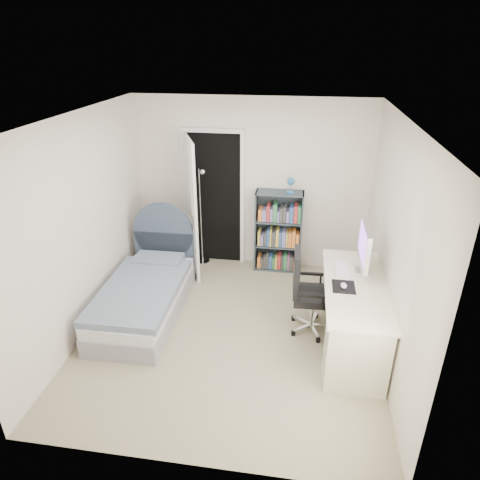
# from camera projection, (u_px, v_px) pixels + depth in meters

# --- Properties ---
(room_shell) EXTENTS (3.50, 3.70, 2.60)m
(room_shell) POSITION_uv_depth(u_px,v_px,m) (230.00, 237.00, 4.60)
(room_shell) COLOR gray
(room_shell) RESTS_ON ground
(door) EXTENTS (0.92, 0.78, 2.06)m
(door) POSITION_uv_depth(u_px,v_px,m) (200.00, 203.00, 6.16)
(door) COLOR black
(door) RESTS_ON ground
(bed) EXTENTS (0.92, 1.90, 1.16)m
(bed) POSITION_uv_depth(u_px,v_px,m) (146.00, 293.00, 5.43)
(bed) COLOR gray
(bed) RESTS_ON ground
(nightstand) EXTENTS (0.39, 0.39, 0.58)m
(nightstand) POSITION_uv_depth(u_px,v_px,m) (174.00, 247.00, 6.35)
(nightstand) COLOR tan
(nightstand) RESTS_ON ground
(floor_lamp) EXTENTS (0.22, 0.22, 1.52)m
(floor_lamp) POSITION_uv_depth(u_px,v_px,m) (202.00, 226.00, 6.45)
(floor_lamp) COLOR silver
(floor_lamp) RESTS_ON ground
(bookcase) EXTENTS (0.68, 0.29, 1.45)m
(bookcase) POSITION_uv_depth(u_px,v_px,m) (279.00, 234.00, 6.31)
(bookcase) COLOR #38444C
(bookcase) RESTS_ON ground
(desk) EXTENTS (0.66, 1.64, 1.34)m
(desk) POSITION_uv_depth(u_px,v_px,m) (352.00, 313.00, 4.74)
(desk) COLOR beige
(desk) RESTS_ON ground
(office_chair) EXTENTS (0.53, 0.54, 1.03)m
(office_chair) POSITION_uv_depth(u_px,v_px,m) (306.00, 288.00, 4.95)
(office_chair) COLOR silver
(office_chair) RESTS_ON ground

